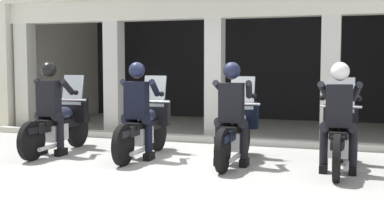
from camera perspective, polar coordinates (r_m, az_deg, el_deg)
name	(u,v)px	position (r m, az deg, el deg)	size (l,w,h in m)	color
ground_plane	(231,135)	(11.03, 4.48, -3.61)	(80.00, 80.00, 0.00)	#999993
station_building	(240,47)	(12.55, 5.44, 6.36)	(10.29, 4.56, 3.06)	black
kerb_strip	(208,139)	(9.98, 1.79, -4.13)	(9.79, 0.24, 0.12)	#B7B5AD
motorcycle_far_left	(60,124)	(9.14, -14.73, -2.30)	(0.62, 2.04, 1.35)	black
police_officer_far_left	(50,100)	(8.86, -15.80, 0.30)	(0.63, 0.61, 1.58)	black
motorcycle_center_left	(145,127)	(8.49, -5.37, -2.69)	(0.62, 2.04, 1.35)	black
police_officer_center_left	(137,102)	(8.19, -6.20, 0.11)	(0.63, 0.61, 1.58)	black
motorcycle_center_right	(236,131)	(7.99, 5.02, -3.15)	(0.62, 2.04, 1.35)	black
police_officer_center_right	(232,105)	(7.67, 4.54, -0.18)	(0.63, 0.61, 1.58)	black
motorcycle_far_right	(339,136)	(7.73, 16.35, -3.58)	(0.62, 2.04, 1.35)	black
police_officer_far_right	(339,108)	(7.40, 16.35, -0.53)	(0.63, 0.61, 1.58)	black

